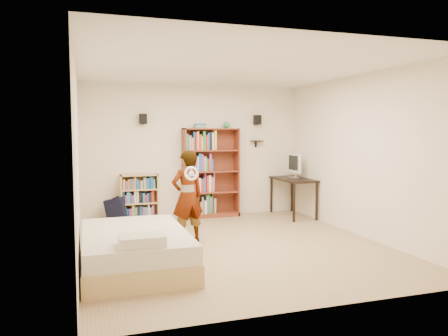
# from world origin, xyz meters

# --- Properties ---
(ground) EXTENTS (4.50, 5.00, 0.01)m
(ground) POSITION_xyz_m (0.00, 0.00, 0.00)
(ground) COLOR tan
(ground) RESTS_ON ground
(room_shell) EXTENTS (4.52, 5.02, 2.71)m
(room_shell) POSITION_xyz_m (0.00, 0.00, 1.76)
(room_shell) COLOR #F1E4CF
(room_shell) RESTS_ON ground
(crown_molding) EXTENTS (4.50, 5.00, 0.06)m
(crown_molding) POSITION_xyz_m (0.00, 0.00, 2.67)
(crown_molding) COLOR white
(crown_molding) RESTS_ON room_shell
(speaker_left) EXTENTS (0.14, 0.12, 0.20)m
(speaker_left) POSITION_xyz_m (-1.05, 2.40, 2.00)
(speaker_left) COLOR black
(speaker_left) RESTS_ON room_shell
(speaker_right) EXTENTS (0.14, 0.12, 0.20)m
(speaker_right) POSITION_xyz_m (1.35, 2.40, 2.00)
(speaker_right) COLOR black
(speaker_right) RESTS_ON room_shell
(wall_shelf) EXTENTS (0.25, 0.16, 0.02)m
(wall_shelf) POSITION_xyz_m (1.35, 2.41, 1.55)
(wall_shelf) COLOR black
(wall_shelf) RESTS_ON room_shell
(tall_bookshelf) EXTENTS (1.15, 0.34, 1.82)m
(tall_bookshelf) POSITION_xyz_m (0.30, 2.33, 0.91)
(tall_bookshelf) COLOR brown
(tall_bookshelf) RESTS_ON ground
(low_bookshelf) EXTENTS (0.73, 0.28, 0.92)m
(low_bookshelf) POSITION_xyz_m (-1.15, 2.36, 0.46)
(low_bookshelf) COLOR #D3B971
(low_bookshelf) RESTS_ON ground
(computer_desk) EXTENTS (0.58, 1.16, 0.79)m
(computer_desk) POSITION_xyz_m (1.94, 1.87, 0.40)
(computer_desk) COLOR black
(computer_desk) RESTS_ON ground
(imac) EXTENTS (0.11, 0.51, 0.51)m
(imac) POSITION_xyz_m (1.99, 1.97, 1.04)
(imac) COLOR white
(imac) RESTS_ON computer_desk
(daybed) EXTENTS (1.32, 2.03, 0.60)m
(daybed) POSITION_xyz_m (-1.57, -0.60, 0.30)
(daybed) COLOR silver
(daybed) RESTS_ON ground
(person) EXTENTS (0.60, 0.46, 1.46)m
(person) POSITION_xyz_m (-0.62, 0.45, 0.73)
(person) COLOR black
(person) RESTS_ON ground
(wii_wheel) EXTENTS (0.22, 0.08, 0.22)m
(wii_wheel) POSITION_xyz_m (-0.62, 0.18, 1.12)
(wii_wheel) COLOR white
(wii_wheel) RESTS_ON person
(navy_bag) EXTENTS (0.44, 0.37, 0.51)m
(navy_bag) POSITION_xyz_m (-1.62, 2.18, 0.26)
(navy_bag) COLOR black
(navy_bag) RESTS_ON ground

